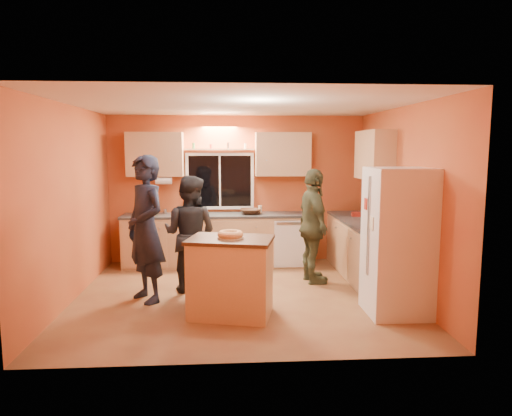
{
  "coord_description": "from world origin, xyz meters",
  "views": [
    {
      "loc": [
        -0.18,
        -6.11,
        2.03
      ],
      "look_at": [
        0.24,
        0.4,
        1.17
      ],
      "focal_mm": 32.0,
      "sensor_mm": 36.0,
      "label": 1
    }
  ],
  "objects": [
    {
      "name": "potted_plant",
      "position": [
        1.88,
        -0.3,
        1.04
      ],
      "size": [
        0.3,
        0.27,
        0.29
      ],
      "primitive_type": "imported",
      "rotation": [
        0.0,
        0.0,
        -0.2
      ],
      "color": "gray",
      "rests_on": "right_counter"
    },
    {
      "name": "right_counter",
      "position": [
        1.95,
        0.5,
        0.45
      ],
      "size": [
        0.62,
        1.84,
        0.9
      ],
      "color": "tan",
      "rests_on": "ground"
    },
    {
      "name": "refrigerator",
      "position": [
        1.89,
        -0.8,
        0.9
      ],
      "size": [
        0.72,
        0.7,
        1.8
      ],
      "primitive_type": "cube",
      "color": "silver",
      "rests_on": "ground"
    },
    {
      "name": "person_center",
      "position": [
        -0.71,
        0.28,
        0.83
      ],
      "size": [
        0.97,
        0.86,
        1.65
      ],
      "primitive_type": "imported",
      "rotation": [
        0.0,
        0.0,
        2.8
      ],
      "color": "black",
      "rests_on": "ground"
    },
    {
      "name": "person_right",
      "position": [
        1.11,
        0.58,
        0.86
      ],
      "size": [
        0.55,
        1.06,
        1.73
      ],
      "primitive_type": "imported",
      "rotation": [
        0.0,
        0.0,
        1.7
      ],
      "color": "#373C26",
      "rests_on": "ground"
    },
    {
      "name": "ground",
      "position": [
        0.0,
        0.0,
        0.0
      ],
      "size": [
        4.5,
        4.5,
        0.0
      ],
      "primitive_type": "plane",
      "color": "brown",
      "rests_on": "ground"
    },
    {
      "name": "person_left",
      "position": [
        -1.25,
        -0.11,
        0.97
      ],
      "size": [
        0.8,
        0.85,
        1.94
      ],
      "primitive_type": "imported",
      "rotation": [
        0.0,
        0.0,
        -0.91
      ],
      "color": "black",
      "rests_on": "ground"
    },
    {
      "name": "room_shell",
      "position": [
        0.12,
        0.41,
        1.62
      ],
      "size": [
        4.54,
        4.04,
        2.61
      ],
      "color": "#BD6230",
      "rests_on": "ground"
    },
    {
      "name": "mixing_bowl",
      "position": [
        0.22,
        1.68,
        0.94
      ],
      "size": [
        0.37,
        0.37,
        0.09
      ],
      "primitive_type": "imported",
      "rotation": [
        0.0,
        0.0,
        -0.01
      ],
      "color": "black",
      "rests_on": "back_counter"
    },
    {
      "name": "island",
      "position": [
        -0.14,
        -0.74,
        0.49
      ],
      "size": [
        1.12,
        0.88,
        0.96
      ],
      "rotation": [
        0.0,
        0.0,
        -0.23
      ],
      "color": "tan",
      "rests_on": "ground"
    },
    {
      "name": "bundt_pastry",
      "position": [
        -0.14,
        -0.74,
        1.01
      ],
      "size": [
        0.31,
        0.31,
        0.09
      ],
      "primitive_type": "torus",
      "color": "tan",
      "rests_on": "island"
    },
    {
      "name": "back_counter",
      "position": [
        0.01,
        1.7,
        0.45
      ],
      "size": [
        4.23,
        0.62,
        0.9
      ],
      "color": "tan",
      "rests_on": "ground"
    },
    {
      "name": "utensil_crock",
      "position": [
        -0.84,
        1.68,
        0.99
      ],
      "size": [
        0.14,
        0.14,
        0.17
      ],
      "primitive_type": "cylinder",
      "color": "beige",
      "rests_on": "back_counter"
    },
    {
      "name": "red_box",
      "position": [
        1.98,
        1.3,
        0.94
      ],
      "size": [
        0.17,
        0.14,
        0.07
      ],
      "primitive_type": "cube",
      "rotation": [
        0.0,
        0.0,
        -0.13
      ],
      "color": "maroon",
      "rests_on": "right_counter"
    }
  ]
}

